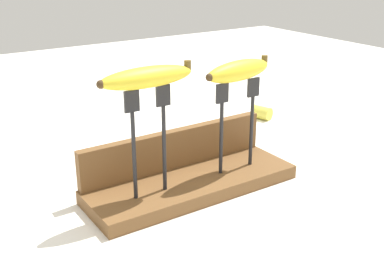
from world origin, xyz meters
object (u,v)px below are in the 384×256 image
(banana_raised_right, at_px, (239,71))
(banana_raised_left, at_px, (147,77))
(fork_stand_left, at_px, (149,132))
(fork_stand_right, at_px, (237,117))
(banana_chunk_near, at_px, (261,113))

(banana_raised_right, bearing_deg, banana_raised_left, 180.00)
(banana_raised_left, bearing_deg, fork_stand_left, 0.27)
(fork_stand_right, relative_size, banana_raised_right, 1.10)
(fork_stand_left, relative_size, fork_stand_right, 1.09)
(fork_stand_left, xyz_separation_m, banana_raised_right, (0.19, -0.00, 0.08))
(banana_raised_right, relative_size, banana_chunk_near, 2.76)
(fork_stand_left, distance_m, banana_raised_right, 0.21)
(fork_stand_right, height_order, banana_raised_left, banana_raised_left)
(fork_stand_left, xyz_separation_m, banana_chunk_near, (0.48, 0.25, -0.12))
(fork_stand_right, relative_size, banana_raised_left, 1.03)
(fork_stand_left, relative_size, banana_raised_right, 1.20)
(fork_stand_right, distance_m, banana_raised_right, 0.09)
(banana_raised_left, relative_size, banana_raised_right, 1.07)
(fork_stand_left, bearing_deg, banana_raised_left, -179.73)
(banana_raised_left, xyz_separation_m, banana_chunk_near, (0.48, 0.25, -0.22))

